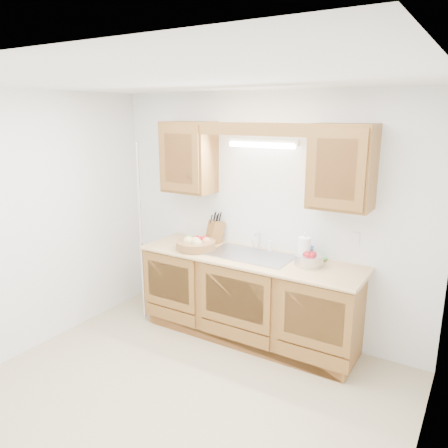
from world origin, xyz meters
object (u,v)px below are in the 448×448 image
Objects in this scene: fruit_basket at (196,244)px; paper_towel at (304,251)px; knife_block at (215,232)px; apple_bowl at (309,259)px.

fruit_basket is 1.79× the size of paper_towel.
knife_block is 1.29× the size of apple_bowl.
knife_block is 1.09m from paper_towel.
apple_bowl is (1.19, 0.13, 0.00)m from fruit_basket.
fruit_basket is 1.20m from apple_bowl.
knife_block is 1.18× the size of paper_towel.
paper_towel is at bearing 152.72° from apple_bowl.
apple_bowl is at bearing 6.43° from fruit_basket.
paper_towel is 1.09× the size of apple_bowl.
apple_bowl is (0.06, -0.03, -0.06)m from paper_towel.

